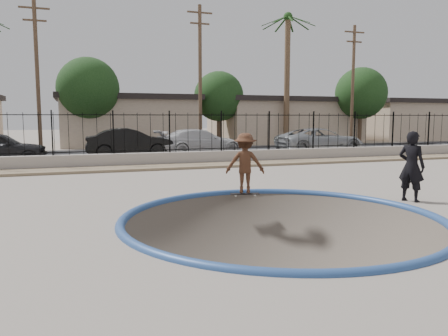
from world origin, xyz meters
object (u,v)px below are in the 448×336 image
(skater, at_px, (245,167))
(skateboard, at_px, (245,194))
(car_c, at_px, (200,142))
(car_d, at_px, (320,140))
(car_b, at_px, (130,143))
(videographer, at_px, (411,166))

(skater, height_order, skateboard, skater)
(skateboard, bearing_deg, car_c, 90.09)
(skater, bearing_deg, car_c, -78.57)
(skater, xyz_separation_m, car_d, (9.79, 12.00, -0.05))
(skater, distance_m, skateboard, 0.78)
(car_b, bearing_deg, car_d, -93.56)
(videographer, distance_m, car_c, 15.36)
(skateboard, xyz_separation_m, car_d, (9.79, 12.00, 0.73))
(skateboard, height_order, car_c, car_c)
(skateboard, bearing_deg, car_d, 61.64)
(skater, distance_m, car_d, 15.49)
(car_b, height_order, car_c, car_b)
(car_d, bearing_deg, skater, 139.63)
(skater, relative_size, car_c, 0.33)
(videographer, height_order, car_b, videographer)
(skater, bearing_deg, car_d, -107.01)
(skater, xyz_separation_m, skateboard, (0.00, 0.00, -0.78))
(car_b, bearing_deg, videographer, -159.19)
(car_c, bearing_deg, car_b, 86.89)
(car_b, bearing_deg, skater, -171.97)
(videographer, distance_m, car_b, 16.03)
(skater, height_order, car_b, skater)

